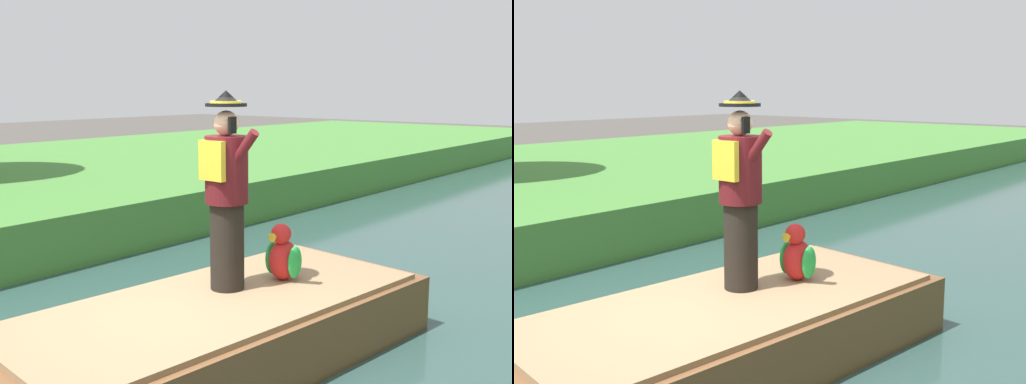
# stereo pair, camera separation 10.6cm
# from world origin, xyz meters

# --- Properties ---
(canal_water) EXTENTS (7.10, 48.00, 0.10)m
(canal_water) POSITION_xyz_m (0.00, 0.00, 0.05)
(canal_water) COLOR #2D4C47
(canal_water) RESTS_ON ground
(boat) EXTENTS (2.21, 4.36, 0.61)m
(boat) POSITION_xyz_m (0.00, 0.35, 0.40)
(boat) COLOR brown
(boat) RESTS_ON canal_water
(person_pirate) EXTENTS (0.61, 0.42, 1.85)m
(person_pirate) POSITION_xyz_m (-0.14, 0.63, 1.64)
(person_pirate) COLOR black
(person_pirate) RESTS_ON boat
(parrot_plush) EXTENTS (0.36, 0.34, 0.57)m
(parrot_plush) POSITION_xyz_m (0.10, 1.18, 0.95)
(parrot_plush) COLOR red
(parrot_plush) RESTS_ON boat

